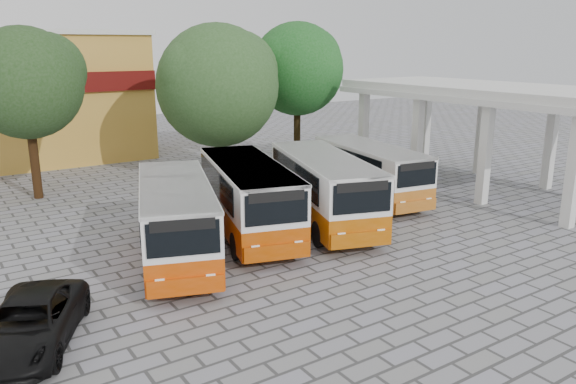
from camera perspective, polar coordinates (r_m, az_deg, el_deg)
ground at (r=21.76m, az=10.01°, el=-5.38°), size 90.00×90.00×0.00m
terminal_shelter at (r=31.12m, az=19.59°, el=9.32°), size 6.80×15.80×5.40m
bus_far_left at (r=19.96m, az=-11.30°, el=-2.40°), size 4.77×8.26×2.79m
bus_centre_left at (r=22.28m, az=-4.06°, el=-0.18°), size 4.57×8.53×2.90m
bus_centre_right at (r=23.54m, az=3.69°, el=0.67°), size 4.83×8.62×2.92m
bus_far_right at (r=27.64m, az=8.32°, el=2.36°), size 3.42×7.72×2.67m
tree_left at (r=29.80m, az=-25.03°, el=10.34°), size 5.58×5.32×8.30m
tree_middle at (r=31.88m, az=-7.06°, el=11.09°), size 7.12×6.79×8.60m
tree_right at (r=36.32m, az=1.03°, el=12.69°), size 6.14×5.84×8.84m
parked_car at (r=15.83m, az=-24.82°, el=-12.02°), size 3.96×5.04×1.27m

